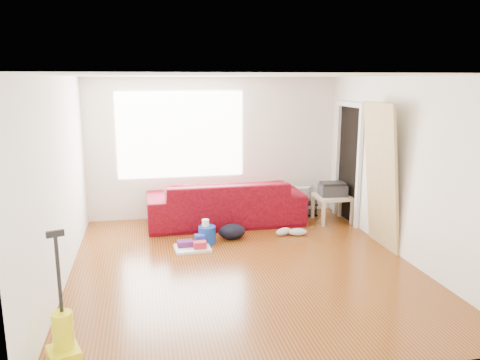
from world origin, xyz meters
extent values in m
cube|color=#4E280F|center=(0.00, 0.00, 0.00)|extent=(4.50, 5.00, 0.01)
cube|color=white|center=(0.00, 0.00, 2.50)|extent=(4.50, 5.00, 0.01)
cube|color=white|center=(0.00, 2.50, 1.25)|extent=(4.50, 0.01, 2.50)
cube|color=white|center=(0.00, -2.50, 1.25)|extent=(4.50, 0.01, 2.50)
cube|color=white|center=(-2.25, 0.00, 1.25)|extent=(0.01, 5.00, 2.50)
cube|color=white|center=(2.25, 0.00, 1.25)|extent=(0.01, 5.00, 2.50)
cube|color=white|center=(-0.60, 2.48, 1.50)|extent=(2.20, 0.01, 1.50)
cube|color=white|center=(2.21, 1.25, 1.00)|extent=(0.06, 0.08, 2.00)
cube|color=white|center=(2.21, 2.15, 1.00)|extent=(0.06, 0.08, 2.00)
cube|color=white|center=(2.21, 1.70, 2.04)|extent=(0.06, 0.98, 0.08)
cube|color=black|center=(2.24, 1.70, 1.00)|extent=(0.01, 0.86, 1.98)
imported|color=#3E0006|center=(0.09, 1.95, 0.00)|extent=(2.66, 1.04, 0.78)
cube|color=black|center=(1.55, 2.22, 0.03)|extent=(0.71, 0.52, 0.02)
cube|color=black|center=(1.55, 2.22, 0.22)|extent=(0.71, 0.52, 0.02)
cylinder|color=black|center=(1.23, 2.16, 0.12)|extent=(0.02, 0.02, 0.24)
cylinder|color=black|center=(1.32, 2.44, 0.12)|extent=(0.02, 0.02, 0.24)
cylinder|color=black|center=(1.78, 2.00, 0.12)|extent=(0.02, 0.02, 0.24)
cylinder|color=black|center=(1.86, 2.28, 0.12)|extent=(0.02, 0.02, 0.24)
imported|color=black|center=(1.55, 2.22, 0.39)|extent=(0.54, 0.07, 0.31)
cube|color=tan|center=(1.95, 1.69, 0.44)|extent=(0.58, 0.58, 0.05)
cube|color=tan|center=(1.69, 1.43, 0.21)|extent=(0.05, 0.05, 0.42)
cube|color=tan|center=(1.69, 1.95, 0.21)|extent=(0.05, 0.05, 0.42)
cube|color=tan|center=(2.21, 1.42, 0.21)|extent=(0.05, 0.05, 0.42)
cube|color=tan|center=(2.21, 1.94, 0.21)|extent=(0.05, 0.05, 0.42)
cube|color=#27272D|center=(1.95, 1.69, 0.56)|extent=(0.48, 0.39, 0.19)
cube|color=black|center=(1.95, 1.69, 0.68)|extent=(0.43, 0.34, 0.04)
cylinder|color=#133BA3|center=(-0.35, 1.01, 0.00)|extent=(0.29, 0.29, 0.26)
cylinder|color=white|center=(-0.37, 1.04, 0.18)|extent=(0.11, 0.11, 0.10)
cube|color=white|center=(-0.61, 0.77, 0.02)|extent=(0.53, 0.44, 0.04)
cube|color=#C4243D|center=(-0.50, 0.69, 0.09)|extent=(0.19, 0.13, 0.10)
cube|color=#521C5D|center=(-0.71, 0.83, 0.08)|extent=(0.23, 0.18, 0.08)
cube|color=blue|center=(-0.48, 0.88, 0.11)|extent=(0.15, 0.13, 0.14)
ellipsoid|color=black|center=(0.06, 1.13, 0.00)|extent=(0.48, 0.42, 0.23)
ellipsoid|color=silver|center=(0.90, 1.12, 0.06)|extent=(0.32, 0.24, 0.12)
ellipsoid|color=silver|center=(1.12, 1.06, 0.06)|extent=(0.31, 0.17, 0.12)
cube|color=yellow|center=(-2.00, -1.86, 0.08)|extent=(0.34, 0.36, 0.16)
cylinder|color=yellow|center=(-2.00, -1.82, 0.32)|extent=(0.18, 0.18, 0.32)
cylinder|color=black|center=(-2.00, -1.79, 0.82)|extent=(0.03, 0.03, 0.68)
cube|color=black|center=(-2.00, -1.79, 1.19)|extent=(0.15, 0.08, 0.05)
cube|color=#A07D41|center=(2.13, 0.36, 0.00)|extent=(0.27, 0.86, 2.14)
camera|label=1|loc=(-1.24, -5.75, 2.45)|focal=35.00mm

